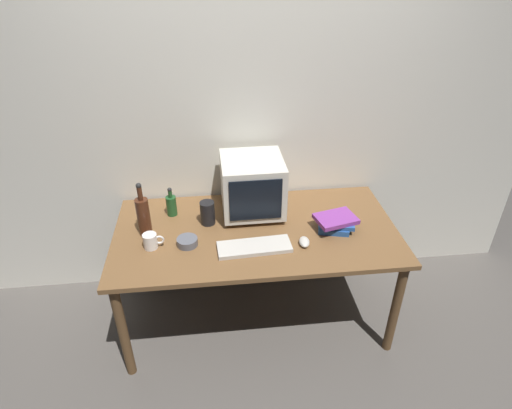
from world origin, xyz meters
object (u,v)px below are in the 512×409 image
(keyboard, at_px, (254,247))
(book_stack, at_px, (335,222))
(mug, at_px, (151,241))
(metal_canister, at_px, (208,213))
(crt_monitor, at_px, (252,186))
(cd_spindle, at_px, (187,242))
(bottle_tall, at_px, (143,215))
(computer_mouse, at_px, (304,242))
(bottle_short, at_px, (171,205))

(keyboard, relative_size, book_stack, 1.55)
(mug, height_order, metal_canister, metal_canister)
(crt_monitor, distance_m, book_stack, 0.56)
(book_stack, relative_size, cd_spindle, 2.26)
(bottle_tall, xyz_separation_m, book_stack, (1.14, -0.08, -0.08))
(computer_mouse, distance_m, book_stack, 0.25)
(keyboard, xyz_separation_m, computer_mouse, (0.29, 0.01, 0.01))
(keyboard, xyz_separation_m, metal_canister, (-0.26, 0.29, 0.06))
(computer_mouse, xyz_separation_m, cd_spindle, (-0.67, 0.07, 0.00))
(computer_mouse, height_order, cd_spindle, cd_spindle)
(keyboard, height_order, computer_mouse, computer_mouse)
(keyboard, distance_m, mug, 0.59)
(book_stack, relative_size, mug, 2.26)
(book_stack, distance_m, mug, 1.09)
(keyboard, distance_m, book_stack, 0.53)
(bottle_tall, relative_size, mug, 2.89)
(crt_monitor, relative_size, keyboard, 0.93)
(computer_mouse, bearing_deg, keyboard, -172.10)
(metal_canister, bearing_deg, computer_mouse, -27.26)
(book_stack, bearing_deg, bottle_short, 164.44)
(bottle_tall, bearing_deg, bottle_short, 53.37)
(crt_monitor, xyz_separation_m, bottle_short, (-0.51, 0.02, -0.12))
(keyboard, distance_m, cd_spindle, 0.39)
(bottle_short, distance_m, book_stack, 1.03)
(bottle_short, bearing_deg, computer_mouse, -27.69)
(crt_monitor, height_order, mug, crt_monitor)
(keyboard, relative_size, bottle_tall, 1.21)
(bottle_short, xyz_separation_m, mug, (-0.10, -0.34, -0.03))
(book_stack, height_order, metal_canister, metal_canister)
(metal_canister, bearing_deg, cd_spindle, -120.06)
(mug, height_order, cd_spindle, mug)
(computer_mouse, relative_size, bottle_short, 0.51)
(keyboard, relative_size, computer_mouse, 4.20)
(cd_spindle, relative_size, metal_canister, 0.80)
(bottle_short, height_order, metal_canister, bottle_short)
(crt_monitor, bearing_deg, metal_canister, -160.39)
(mug, bearing_deg, book_stack, 3.20)
(bottle_short, bearing_deg, keyboard, -40.60)
(crt_monitor, xyz_separation_m, computer_mouse, (0.27, -0.38, -0.17))
(crt_monitor, bearing_deg, book_stack, -27.70)
(keyboard, height_order, mug, mug)
(cd_spindle, bearing_deg, mug, -179.82)
(keyboard, xyz_separation_m, bottle_tall, (-0.63, 0.22, 0.12))
(bottle_tall, xyz_separation_m, cd_spindle, (0.25, -0.14, -0.11))
(book_stack, bearing_deg, metal_canister, 168.78)
(computer_mouse, height_order, metal_canister, metal_canister)
(computer_mouse, relative_size, metal_canister, 0.67)
(bottle_short, bearing_deg, bottle_tall, -126.63)
(bottle_tall, distance_m, metal_canister, 0.38)
(mug, distance_m, cd_spindle, 0.21)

